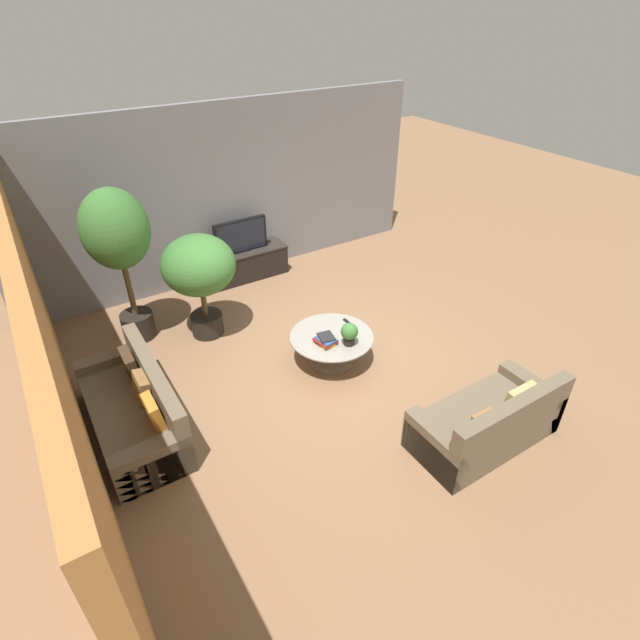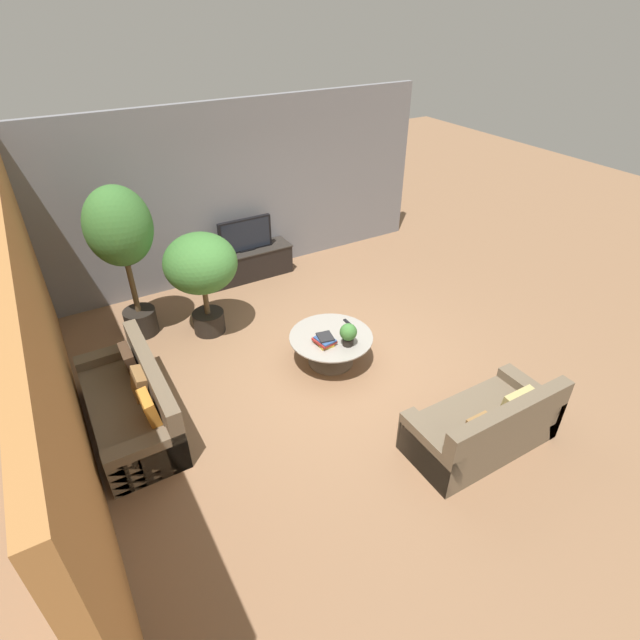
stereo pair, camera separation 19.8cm
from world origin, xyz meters
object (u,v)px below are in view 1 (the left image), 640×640
Objects in this scene: media_console at (243,264)px; potted_palm_tall at (117,239)px; television at (241,236)px; potted_palm_corner at (199,270)px; potted_plant_tabletop at (349,333)px; couch_by_wall at (135,410)px; coffee_table at (332,344)px; couch_near_entry at (487,423)px.

potted_palm_tall is at bearing -158.86° from media_console.
television reaches higher than media_console.
potted_palm_tall is 1.15m from potted_palm_corner.
potted_plant_tabletop is (0.08, -3.19, -0.20)m from television.
potted_palm_tall is at bearing 164.01° from couch_by_wall.
television is 0.84× the size of coffee_table.
couch_near_entry is (0.69, -2.20, -0.03)m from coffee_table.
potted_palm_tall is (-2.12, 2.09, 1.29)m from coffee_table.
potted_palm_tall is (-2.81, 4.29, 1.32)m from couch_near_entry.
potted_palm_corner is at bearing -133.11° from television.
media_console is 1.67× the size of television.
potted_plant_tabletop is at bearing -71.25° from coffee_table.
couch_near_entry is 5.30m from potted_palm_tall.
couch_near_entry is 1.08× the size of potted_palm_corner.
potted_plant_tabletop is (2.76, -0.44, 0.34)m from couch_by_wall.
couch_near_entry is at bearing -82.40° from television.
television is 3.88m from couch_by_wall.
couch_near_entry is at bearing -82.40° from media_console.
coffee_table is 3.24m from potted_palm_tall.
potted_palm_corner reaches higher than couch_near_entry.
couch_by_wall is 2.40m from potted_palm_tall.
television is at bearing 91.52° from potted_plant_tabletop.
potted_plant_tabletop reaches higher than media_console.
coffee_table is 0.67× the size of couch_near_entry.
potted_palm_corner is (-1.90, 3.81, 0.81)m from couch_near_entry.
potted_palm_tall reaches higher than couch_by_wall.
couch_by_wall is at bearing -135.28° from potted_palm_corner.
couch_near_entry is (0.68, -5.11, 0.01)m from media_console.
potted_palm_tall reaches higher than potted_palm_corner.
couch_by_wall reaches higher than media_console.
coffee_table is 3.59× the size of potted_plant_tabletop.
coffee_table is at bearing -72.53° from couch_near_entry.
media_console is at bearing 135.75° from couch_by_wall.
couch_by_wall is 2.21m from potted_palm_corner.
coffee_table is 0.58× the size of couch_by_wall.
media_console is 5.02× the size of potted_plant_tabletop.
potted_plant_tabletop is (0.08, -3.19, 0.35)m from media_console.
media_console is 0.94× the size of couch_near_entry.
media_console is 2.91m from coffee_table.
potted_palm_tall is 7.17× the size of potted_plant_tabletop.
couch_by_wall is 1.15× the size of couch_near_entry.
potted_palm_corner reaches higher than potted_plant_tabletop.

